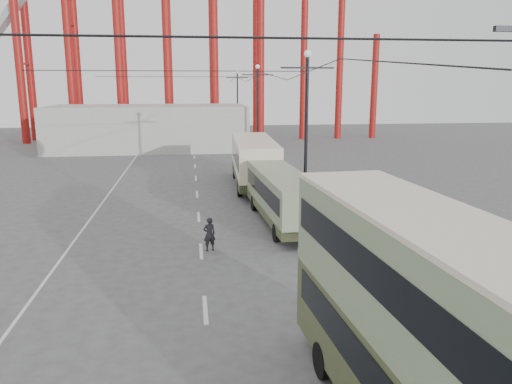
{
  "coord_description": "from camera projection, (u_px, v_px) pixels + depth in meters",
  "views": [
    {
      "loc": [
        -1.33,
        -11.5,
        7.35
      ],
      "look_at": [
        1.29,
        8.43,
        3.0
      ],
      "focal_mm": 35.0,
      "sensor_mm": 36.0,
      "label": 1
    }
  ],
  "objects": [
    {
      "name": "ground",
      "position": [
        249.0,
        375.0,
        12.87
      ],
      "size": [
        160.0,
        160.0,
        0.0
      ],
      "primitive_type": "plane",
      "color": "#4C4C4F",
      "rests_on": "ground"
    },
    {
      "name": "road_markings",
      "position": [
        200.0,
        202.0,
        31.85
      ],
      "size": [
        12.52,
        120.0,
        0.01
      ],
      "color": "silver",
      "rests_on": "ground"
    },
    {
      "name": "lamp_post_mid",
      "position": [
        306.0,
        130.0,
        30.04
      ],
      "size": [
        3.2,
        0.44,
        9.32
      ],
      "color": "black",
      "rests_on": "ground"
    },
    {
      "name": "lamp_post_far",
      "position": [
        258.0,
        111.0,
        51.36
      ],
      "size": [
        3.2,
        0.44,
        9.32
      ],
      "color": "black",
      "rests_on": "ground"
    },
    {
      "name": "lamp_post_distant",
      "position": [
        237.0,
        103.0,
        72.68
      ],
      "size": [
        3.2,
        0.44,
        9.32
      ],
      "color": "black",
      "rests_on": "ground"
    },
    {
      "name": "fairground_shed",
      "position": [
        149.0,
        128.0,
        57.12
      ],
      "size": [
        22.0,
        10.0,
        5.0
      ],
      "primitive_type": "cube",
      "color": "#A6A7A1",
      "rests_on": "ground"
    },
    {
      "name": "double_decker_bus",
      "position": [
        418.0,
        318.0,
        9.93
      ],
      "size": [
        2.91,
        9.38,
        4.97
      ],
      "rotation": [
        0.0,
        0.0,
        0.06
      ],
      "color": "#353D21",
      "rests_on": "ground"
    },
    {
      "name": "single_decker_green",
      "position": [
        282.0,
        195.0,
        26.74
      ],
      "size": [
        2.7,
        9.82,
        2.75
      ],
      "rotation": [
        0.0,
        0.0,
        0.05
      ],
      "color": "gray",
      "rests_on": "ground"
    },
    {
      "name": "single_decker_cream",
      "position": [
        254.0,
        160.0,
        36.46
      ],
      "size": [
        3.26,
        11.17,
        3.44
      ],
      "rotation": [
        0.0,
        0.0,
        -0.04
      ],
      "color": "beige",
      "rests_on": "ground"
    },
    {
      "name": "pedestrian",
      "position": [
        209.0,
        234.0,
        22.36
      ],
      "size": [
        0.65,
        0.51,
        1.55
      ],
      "primitive_type": "imported",
      "rotation": [
        0.0,
        0.0,
        3.42
      ],
      "color": "black",
      "rests_on": "ground"
    }
  ]
}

